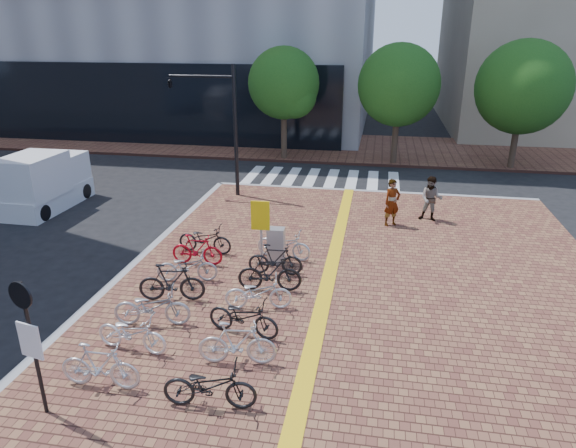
% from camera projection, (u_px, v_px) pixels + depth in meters
% --- Properties ---
extents(ground, '(120.00, 120.00, 0.00)m').
position_uv_depth(ground, '(232.00, 335.00, 12.29)').
color(ground, black).
rests_on(ground, ground).
extents(kerb_north, '(14.00, 0.25, 0.15)m').
position_uv_depth(kerb_north, '(372.00, 192.00, 22.81)').
color(kerb_north, gray).
rests_on(kerb_north, ground).
extents(far_sidewalk, '(70.00, 8.00, 0.15)m').
position_uv_depth(far_sidewalk, '(326.00, 147.00, 31.59)').
color(far_sidewalk, brown).
rests_on(far_sidewalk, ground).
extents(crosswalk, '(7.50, 4.00, 0.01)m').
position_uv_depth(crosswalk, '(321.00, 179.00, 25.09)').
color(crosswalk, silver).
rests_on(crosswalk, ground).
extents(street_trees, '(16.20, 4.60, 6.35)m').
position_uv_depth(street_trees, '(420.00, 88.00, 26.07)').
color(street_trees, '#38281E').
rests_on(street_trees, far_sidewalk).
extents(bike_0, '(1.67, 0.50, 1.00)m').
position_uv_depth(bike_0, '(100.00, 366.00, 10.11)').
color(bike_0, silver).
rests_on(bike_0, sidewalk).
extents(bike_1, '(1.75, 0.78, 0.89)m').
position_uv_depth(bike_1, '(132.00, 333.00, 11.32)').
color(bike_1, white).
rests_on(bike_1, sidewalk).
extents(bike_2, '(1.93, 0.95, 0.97)m').
position_uv_depth(bike_2, '(152.00, 307.00, 12.30)').
color(bike_2, '#ABABB0').
rests_on(bike_2, sidewalk).
extents(bike_3, '(1.80, 0.79, 1.05)m').
position_uv_depth(bike_3, '(172.00, 282.00, 13.40)').
color(bike_3, black).
rests_on(bike_3, sidewalk).
extents(bike_4, '(1.79, 0.93, 0.90)m').
position_uv_depth(bike_4, '(187.00, 267.00, 14.47)').
color(bike_4, '#ACADB1').
rests_on(bike_4, sidewalk).
extents(bike_5, '(1.59, 0.46, 0.95)m').
position_uv_depth(bike_5, '(197.00, 250.00, 15.51)').
color(bike_5, '#B20C1D').
rests_on(bike_5, sidewalk).
extents(bike_6, '(1.81, 0.74, 0.93)m').
position_uv_depth(bike_6, '(205.00, 239.00, 16.34)').
color(bike_6, black).
rests_on(bike_6, sidewalk).
extents(bike_7, '(1.84, 0.79, 0.94)m').
position_uv_depth(bike_7, '(210.00, 386.00, 9.60)').
color(bike_7, black).
rests_on(bike_7, sidewalk).
extents(bike_8, '(1.73, 0.68, 1.01)m').
position_uv_depth(bike_8, '(237.00, 343.00, 10.83)').
color(bike_8, silver).
rests_on(bike_8, sidewalk).
extents(bike_9, '(1.86, 0.94, 0.93)m').
position_uv_depth(bike_9, '(243.00, 317.00, 11.92)').
color(bike_9, black).
rests_on(bike_9, sidewalk).
extents(bike_10, '(1.79, 0.92, 0.90)m').
position_uv_depth(bike_10, '(258.00, 293.00, 13.03)').
color(bike_10, silver).
rests_on(bike_10, sidewalk).
extents(bike_11, '(1.78, 0.67, 1.05)m').
position_uv_depth(bike_11, '(270.00, 273.00, 13.92)').
color(bike_11, black).
rests_on(bike_11, sidewalk).
extents(bike_12, '(1.61, 0.53, 0.95)m').
position_uv_depth(bike_12, '(275.00, 260.00, 14.85)').
color(bike_12, black).
rests_on(bike_12, sidewalk).
extents(bike_13, '(1.85, 0.93, 0.93)m').
position_uv_depth(bike_13, '(284.00, 244.00, 15.94)').
color(bike_13, silver).
rests_on(bike_13, sidewalk).
extents(pedestrian_a, '(0.75, 0.68, 1.73)m').
position_uv_depth(pedestrian_a, '(392.00, 203.00, 18.51)').
color(pedestrian_a, gray).
rests_on(pedestrian_a, sidewalk).
extents(pedestrian_b, '(0.94, 0.81, 1.69)m').
position_uv_depth(pedestrian_b, '(431.00, 199.00, 18.97)').
color(pedestrian_b, '#4A525E').
rests_on(pedestrian_b, sidewalk).
extents(utility_box, '(0.53, 0.39, 1.13)m').
position_uv_depth(utility_box, '(276.00, 246.00, 15.58)').
color(utility_box, silver).
rests_on(utility_box, sidewalk).
extents(yellow_sign, '(0.56, 0.14, 2.05)m').
position_uv_depth(yellow_sign, '(261.00, 221.00, 15.11)').
color(yellow_sign, '#B7B7BC').
rests_on(yellow_sign, sidewalk).
extents(notice_sign, '(0.50, 0.17, 2.75)m').
position_uv_depth(notice_sign, '(29.00, 333.00, 8.98)').
color(notice_sign, black).
rests_on(notice_sign, sidewalk).
extents(traffic_light_pole, '(2.92, 1.13, 5.45)m').
position_uv_depth(traffic_light_pole, '(205.00, 106.00, 21.11)').
color(traffic_light_pole, black).
rests_on(traffic_light_pole, sidewalk).
extents(box_truck, '(1.83, 4.06, 2.33)m').
position_uv_depth(box_truck, '(44.00, 182.00, 20.66)').
color(box_truck, silver).
rests_on(box_truck, ground).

